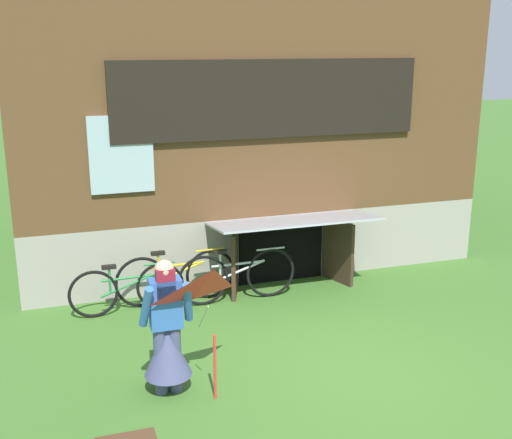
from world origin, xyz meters
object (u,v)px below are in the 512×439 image
(bicycle_silver, at_px, (237,276))
(bicycle_green, at_px, (127,289))
(person, at_px, (167,338))
(bicycle_yellow, at_px, (176,277))
(kite, at_px, (214,302))

(bicycle_silver, xyz_separation_m, bicycle_green, (-1.60, 0.06, -0.03))
(person, bearing_deg, bicycle_silver, 52.38)
(bicycle_yellow, bearing_deg, bicycle_green, -168.66)
(kite, relative_size, bicycle_silver, 0.81)
(person, xyz_separation_m, bicycle_silver, (1.44, 2.24, -0.25))
(kite, height_order, bicycle_yellow, kite)
(kite, height_order, bicycle_silver, kite)
(person, bearing_deg, bicycle_yellow, 72.00)
(person, relative_size, bicycle_silver, 0.85)
(kite, distance_m, bicycle_silver, 3.00)
(bicycle_silver, bearing_deg, person, -123.23)
(bicycle_silver, relative_size, bicycle_green, 1.11)
(bicycle_green, bearing_deg, person, -87.52)
(person, xyz_separation_m, kite, (0.41, -0.47, 0.56))
(bicycle_green, bearing_deg, bicycle_yellow, 11.52)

